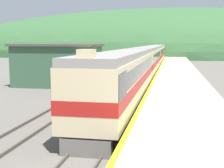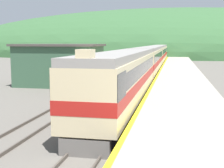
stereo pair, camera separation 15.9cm
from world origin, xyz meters
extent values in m
cube|color=#4C443D|center=(-0.72, 70.00, 0.08)|extent=(0.08, 180.00, 0.16)
cube|color=#4C443D|center=(0.72, 70.00, 0.08)|extent=(0.08, 180.00, 0.16)
cube|color=#4C443D|center=(-4.89, 70.00, 0.08)|extent=(0.08, 180.00, 0.16)
cube|color=#4C443D|center=(-3.46, 70.00, 0.08)|extent=(0.08, 180.00, 0.16)
cube|color=#9E9689|center=(4.26, 50.00, 0.49)|extent=(5.42, 140.00, 0.98)
cube|color=yellow|center=(1.67, 50.00, 0.98)|extent=(0.24, 140.00, 0.01)
ellipsoid|color=#335B33|center=(0.00, 131.68, 0.00)|extent=(184.89, 83.20, 35.03)
cube|color=#385B42|center=(-8.92, 39.70, 2.18)|extent=(8.78, 5.41, 4.36)
cube|color=#47423D|center=(-8.92, 39.70, 4.48)|extent=(9.28, 5.91, 0.24)
cube|color=black|center=(0.00, 29.40, 0.42)|extent=(2.32, 19.45, 0.85)
cube|color=beige|center=(0.00, 29.40, 2.30)|extent=(2.83, 20.70, 2.89)
cube|color=red|center=(0.00, 29.40, 2.07)|extent=(2.86, 20.72, 0.64)
cube|color=black|center=(0.00, 29.40, 2.93)|extent=(2.85, 19.45, 0.87)
cube|color=gray|center=(0.00, 29.40, 3.94)|extent=(2.66, 20.70, 0.40)
cube|color=black|center=(0.00, 20.18, 2.93)|extent=(2.87, 2.20, 1.16)
cube|color=beige|center=(0.00, 19.50, 4.32)|extent=(0.64, 0.80, 0.36)
cube|color=slate|center=(0.00, 19.25, 0.38)|extent=(2.21, 0.40, 0.77)
cube|color=black|center=(0.00, 51.15, 0.42)|extent=(2.32, 19.74, 0.85)
cube|color=beige|center=(0.00, 51.15, 2.30)|extent=(2.83, 21.00, 2.89)
cube|color=red|center=(0.00, 51.15, 2.07)|extent=(2.86, 21.02, 0.64)
cube|color=black|center=(0.00, 51.15, 2.93)|extent=(2.85, 19.74, 0.87)
cube|color=gray|center=(0.00, 51.15, 3.94)|extent=(2.66, 21.00, 0.40)
cube|color=black|center=(0.00, 73.04, 0.42)|extent=(2.32, 19.74, 0.85)
cube|color=beige|center=(0.00, 73.04, 2.30)|extent=(2.83, 21.00, 2.89)
cube|color=red|center=(0.00, 73.04, 2.07)|extent=(2.86, 21.02, 0.64)
cube|color=black|center=(0.00, 73.04, 2.93)|extent=(2.85, 19.74, 0.87)
cube|color=gray|center=(0.00, 73.04, 3.94)|extent=(2.66, 21.00, 0.40)
cube|color=black|center=(0.00, 94.94, 0.42)|extent=(2.32, 19.74, 0.85)
cube|color=beige|center=(0.00, 94.94, 2.30)|extent=(2.83, 21.00, 2.89)
cube|color=red|center=(0.00, 94.94, 2.07)|extent=(2.86, 21.02, 0.64)
cube|color=black|center=(0.00, 94.94, 2.93)|extent=(2.85, 19.74, 0.87)
cube|color=gray|center=(0.00, 94.94, 3.94)|extent=(2.66, 21.00, 0.40)
cube|color=black|center=(0.00, 116.84, 0.42)|extent=(2.32, 19.74, 0.85)
cube|color=beige|center=(0.00, 116.84, 2.30)|extent=(2.83, 21.00, 2.89)
cube|color=red|center=(0.00, 116.84, 2.07)|extent=(2.86, 21.02, 0.64)
cube|color=black|center=(0.00, 116.84, 2.93)|extent=(2.85, 19.74, 0.87)
cube|color=gray|center=(0.00, 116.84, 3.94)|extent=(2.66, 21.00, 0.40)
cube|color=black|center=(-4.17, 49.90, 0.40)|extent=(2.46, 34.01, 0.80)
cube|color=beige|center=(-4.17, 49.90, 2.11)|extent=(2.90, 35.43, 2.62)
camera|label=1|loc=(3.49, 7.04, 4.79)|focal=50.00mm
camera|label=2|loc=(3.64, 7.07, 4.79)|focal=50.00mm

